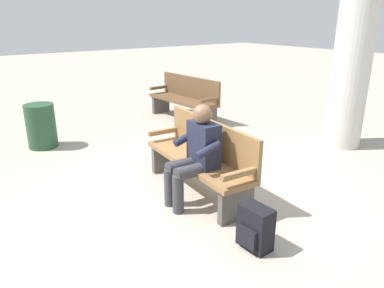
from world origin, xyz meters
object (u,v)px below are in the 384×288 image
person_seated (195,153)px  trash_bin (41,126)px  bench_far (185,98)px  support_pillar (355,40)px  backpack (255,228)px  bench_near (201,157)px

person_seated → trash_bin: bearing=21.0°
person_seated → bench_far: bearing=-28.7°
person_seated → trash_bin: (3.09, 0.92, -0.26)m
bench_far → support_pillar: support_pillar is taller
person_seated → bench_far: person_seated is taller
backpack → support_pillar: 3.88m
backpack → support_pillar: size_ratio=0.12×
bench_far → bench_near: bearing=144.4°
person_seated → backpack: (-1.05, 0.08, -0.42)m
person_seated → backpack: 1.13m
bench_near → support_pillar: support_pillar is taller
bench_far → support_pillar: bearing=-161.7°
bench_far → trash_bin: (-0.05, 2.97, -0.09)m
trash_bin → support_pillar: bearing=-124.8°
person_seated → bench_far: (3.14, -2.05, -0.17)m
person_seated → bench_near: bearing=-45.2°
bench_far → support_pillar: size_ratio=0.52×
bench_far → support_pillar: (-2.95, -1.22, 1.29)m
person_seated → support_pillar: size_ratio=0.34×
bench_near → person_seated: person_seated is taller
bench_near → bench_far: size_ratio=1.00×
bench_near → backpack: size_ratio=4.25×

